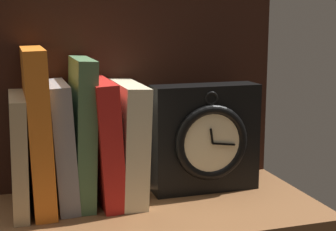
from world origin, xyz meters
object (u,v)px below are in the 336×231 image
at_px(book_orange_pandolfini, 38,129).
at_px(book_cream_twain, 128,141).
at_px(book_tan_shortstories, 18,153).
at_px(framed_clock, 206,139).
at_px(book_gray_chess, 61,145).
at_px(book_green_romantic, 82,132).
at_px(book_red_requiem, 104,141).

relative_size(book_orange_pandolfini, book_cream_twain, 1.31).
bearing_deg(book_tan_shortstories, framed_clock, -0.90).
height_order(book_tan_shortstories, book_gray_chess, book_gray_chess).
relative_size(book_tan_shortstories, book_gray_chess, 0.92).
distance_m(book_gray_chess, book_cream_twain, 0.11).
xyz_separation_m(book_green_romantic, book_red_requiem, (0.04, 0.00, -0.02)).
height_order(book_gray_chess, book_cream_twain, book_gray_chess).
distance_m(book_gray_chess, book_green_romantic, 0.04).
height_order(book_green_romantic, book_red_requiem, book_green_romantic).
distance_m(book_tan_shortstories, book_orange_pandolfini, 0.05).
xyz_separation_m(book_tan_shortstories, book_green_romantic, (0.10, 0.00, 0.03)).
relative_size(book_tan_shortstories, book_green_romantic, 0.77).
distance_m(book_orange_pandolfini, framed_clock, 0.29).
bearing_deg(book_cream_twain, book_gray_chess, 180.00).
bearing_deg(book_cream_twain, book_orange_pandolfini, 180.00).
relative_size(book_tan_shortstories, book_orange_pandolfini, 0.72).
distance_m(book_gray_chess, book_red_requiem, 0.07).
distance_m(book_green_romantic, book_red_requiem, 0.04).
relative_size(book_orange_pandolfini, book_red_requiem, 1.27).
relative_size(book_green_romantic, book_cream_twain, 1.22).
relative_size(book_tan_shortstories, book_cream_twain, 0.94).
distance_m(book_orange_pandolfini, book_red_requiem, 0.11).
xyz_separation_m(book_orange_pandolfini, book_red_requiem, (0.11, 0.00, -0.03)).
bearing_deg(book_tan_shortstories, book_gray_chess, 0.00).
height_order(book_green_romantic, book_cream_twain, book_green_romantic).
relative_size(book_orange_pandolfini, book_green_romantic, 1.07).
xyz_separation_m(book_gray_chess, book_green_romantic, (0.03, 0.00, 0.02)).
xyz_separation_m(book_orange_pandolfini, book_green_romantic, (0.07, 0.00, -0.01)).
relative_size(book_green_romantic, book_red_requiem, 1.18).
bearing_deg(book_green_romantic, book_orange_pandolfini, 180.00).
bearing_deg(book_cream_twain, framed_clock, -2.04).
distance_m(book_green_romantic, framed_clock, 0.22).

